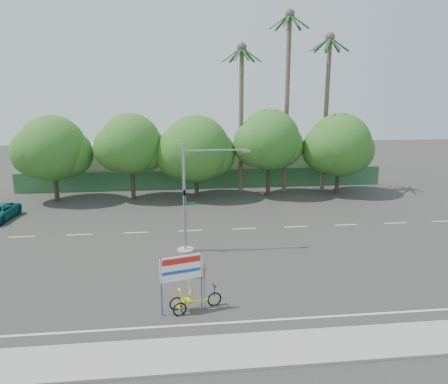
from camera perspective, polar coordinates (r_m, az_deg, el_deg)
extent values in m
plane|color=#33302D|center=(25.29, 0.99, -10.68)|extent=(120.00, 120.00, 0.00)
cube|color=gray|center=(18.76, 4.20, -19.89)|extent=(50.00, 2.40, 0.12)
cube|color=#336B3D|center=(45.44, -2.58, 1.66)|extent=(38.00, 0.08, 2.00)
cube|color=beige|center=(50.05, -14.48, 3.52)|extent=(12.00, 8.00, 4.00)
cube|color=beige|center=(50.82, 6.10, 3.80)|extent=(14.00, 8.00, 3.60)
cylinder|color=#473828|center=(43.16, -21.12, 1.14)|extent=(0.40, 0.40, 3.52)
sphere|color=#1E5F1C|center=(42.63, -21.49, 5.34)|extent=(6.00, 6.00, 6.00)
sphere|color=#1E5F1C|center=(42.67, -19.56, 4.75)|extent=(4.32, 4.32, 4.32)
sphere|color=#1E5F1C|center=(42.80, -23.28, 4.77)|extent=(4.56, 4.56, 4.56)
cylinder|color=#473828|center=(41.91, -11.83, 1.58)|extent=(0.40, 0.40, 3.74)
sphere|color=#1E5F1C|center=(41.35, -12.06, 6.19)|extent=(5.60, 5.60, 5.60)
sphere|color=#1E5F1C|center=(41.63, -10.25, 5.49)|extent=(4.03, 4.03, 4.03)
sphere|color=#1E5F1C|center=(41.29, -13.82, 5.61)|extent=(4.26, 4.26, 4.26)
cylinder|color=#473828|center=(41.83, -3.61, 1.51)|extent=(0.40, 0.40, 3.30)
sphere|color=#1E5F1C|center=(41.30, -3.67, 5.58)|extent=(6.40, 6.40, 6.40)
sphere|color=#1E5F1C|center=(41.77, -1.70, 4.97)|extent=(4.61, 4.61, 4.61)
sphere|color=#1E5F1C|center=(41.05, -5.66, 5.07)|extent=(4.86, 4.86, 4.86)
cylinder|color=#473828|center=(42.69, 5.81, 2.11)|extent=(0.40, 0.40, 3.87)
sphere|color=#1E5F1C|center=(42.13, 5.93, 6.80)|extent=(5.80, 5.80, 5.80)
sphere|color=#1E5F1C|center=(42.80, 7.54, 6.03)|extent=(4.18, 4.18, 4.18)
sphere|color=#1E5F1C|center=(41.67, 4.23, 6.28)|extent=(4.41, 4.41, 4.41)
cylinder|color=#473828|center=(44.75, 14.60, 1.98)|extent=(0.40, 0.40, 3.43)
sphere|color=#1E5F1C|center=(44.25, 14.84, 5.94)|extent=(6.20, 6.20, 6.20)
sphere|color=#1E5F1C|center=(45.12, 16.32, 5.28)|extent=(4.46, 4.46, 4.46)
sphere|color=#1E5F1C|center=(43.57, 13.22, 5.50)|extent=(4.71, 4.71, 4.71)
cylinder|color=#70604C|center=(43.81, 8.20, 10.99)|extent=(0.44, 0.44, 17.00)
sphere|color=#70604C|center=(44.26, 8.60, 22.05)|extent=(0.90, 0.90, 0.90)
cube|color=#1C4C21|center=(44.42, 9.83, 21.11)|extent=(1.91, 0.28, 1.36)
cube|color=#1C4C21|center=(44.94, 9.31, 21.04)|extent=(1.65, 1.44, 1.36)
cube|color=#1C4C21|center=(45.10, 8.46, 21.04)|extent=(0.61, 1.93, 1.36)
cube|color=#1C4C21|center=(44.84, 7.66, 21.11)|extent=(1.20, 1.80, 1.36)
cube|color=#1C4C21|center=(44.27, 7.27, 21.22)|extent=(1.89, 0.92, 1.36)
cube|color=#1C4C21|center=(43.65, 7.48, 21.33)|extent=(1.89, 0.92, 1.36)
cube|color=#1C4C21|center=(43.27, 8.22, 21.37)|extent=(1.20, 1.80, 1.36)
cube|color=#1C4C21|center=(43.32, 9.13, 21.33)|extent=(0.61, 1.93, 1.36)
cube|color=#1C4C21|center=(43.78, 9.77, 21.23)|extent=(1.65, 1.44, 1.36)
cylinder|color=#70604C|center=(45.04, 13.15, 9.57)|extent=(0.44, 0.44, 15.00)
sphere|color=#70604C|center=(45.18, 13.69, 19.09)|extent=(0.90, 0.90, 0.90)
cube|color=#1C4C21|center=(45.45, 14.82, 18.16)|extent=(1.91, 0.28, 1.36)
cube|color=#1C4C21|center=(45.93, 14.26, 18.14)|extent=(1.65, 1.44, 1.36)
cube|color=#1C4C21|center=(46.05, 13.43, 18.17)|extent=(0.61, 1.93, 1.36)
cube|color=#1C4C21|center=(45.74, 12.70, 18.24)|extent=(1.20, 1.80, 1.36)
cube|color=#1C4C21|center=(45.14, 12.39, 18.32)|extent=(1.89, 0.92, 1.36)
cube|color=#1C4C21|center=(44.53, 12.67, 18.38)|extent=(1.89, 0.92, 1.36)
cube|color=#1C4C21|center=(44.20, 13.42, 18.38)|extent=(1.20, 1.80, 1.36)
cube|color=#1C4C21|center=(44.31, 14.28, 18.32)|extent=(0.61, 1.93, 1.36)
cube|color=#1C4C21|center=(44.80, 14.83, 18.23)|extent=(1.65, 1.44, 1.36)
cylinder|color=#70604C|center=(42.99, 2.25, 9.07)|extent=(0.44, 0.44, 14.00)
sphere|color=#70604C|center=(43.00, 2.34, 18.41)|extent=(0.90, 0.90, 0.90)
cube|color=#1C4C21|center=(43.11, 3.63, 17.50)|extent=(1.91, 0.28, 1.36)
cube|color=#1C4C21|center=(43.67, 3.18, 17.46)|extent=(1.65, 1.44, 1.36)
cube|color=#1C4C21|center=(43.89, 2.36, 17.44)|extent=(0.61, 1.93, 1.36)
cube|color=#1C4C21|center=(43.69, 1.52, 17.47)|extent=(1.20, 1.80, 1.36)
cube|color=#1C4C21|center=(43.15, 1.04, 17.52)|extent=(1.89, 0.92, 1.36)
cube|color=#1C4C21|center=(42.51, 1.16, 17.58)|extent=(1.89, 0.92, 1.36)
cube|color=#1C4C21|center=(42.08, 1.84, 17.61)|extent=(1.20, 1.80, 1.36)
cube|color=#1C4C21|center=(42.07, 2.77, 17.61)|extent=(0.61, 1.93, 1.36)
cube|color=#1C4C21|center=(42.48, 3.47, 17.56)|extent=(1.65, 1.44, 1.36)
cylinder|color=gray|center=(28.78, -5.05, -7.53)|extent=(1.10, 1.10, 0.10)
cylinder|color=gray|center=(27.73, -5.20, -0.86)|extent=(0.18, 0.18, 7.00)
cylinder|color=gray|center=(27.24, -1.11, 5.48)|extent=(4.00, 0.10, 0.10)
cube|color=gray|center=(27.50, 2.85, 5.33)|extent=(0.55, 0.20, 0.12)
imported|color=black|center=(27.49, -5.19, -0.77)|extent=(0.16, 0.20, 1.00)
cube|color=#14662D|center=(27.83, -4.46, -1.54)|extent=(0.70, 0.04, 0.18)
torus|color=black|center=(21.88, -1.27, -13.83)|extent=(0.73, 0.27, 0.73)
torus|color=black|center=(21.65, -6.26, -14.29)|extent=(0.68, 0.25, 0.68)
torus|color=black|center=(21.14, -5.81, -15.02)|extent=(0.68, 0.25, 0.68)
cube|color=yellow|center=(21.58, -3.62, -14.07)|extent=(1.79, 0.54, 0.06)
cube|color=yellow|center=(21.38, -6.04, -14.60)|extent=(0.23, 0.64, 0.05)
cube|color=yellow|center=(21.40, -4.76, -13.89)|extent=(0.64, 0.58, 0.06)
cube|color=yellow|center=(21.19, -5.55, -13.28)|extent=(0.36, 0.50, 0.59)
cylinder|color=black|center=(21.68, -1.27, -12.81)|extent=(0.04, 0.04, 0.59)
cube|color=black|center=(21.55, -1.28, -12.12)|extent=(0.17, 0.48, 0.04)
imported|color=#CCB284|center=(21.25, -4.36, -12.84)|extent=(0.38, 0.48, 1.17)
cylinder|color=#1740B2|center=(20.71, -8.18, -12.13)|extent=(0.07, 0.07, 2.92)
cylinder|color=#1740B2|center=(21.18, -2.96, -11.38)|extent=(0.07, 0.07, 2.92)
cube|color=white|center=(20.61, -5.58, -9.86)|extent=(2.00, 0.59, 1.19)
cube|color=red|center=(20.43, -5.58, -8.93)|extent=(1.78, 0.50, 0.28)
cube|color=#1740B2|center=(20.64, -5.54, -10.32)|extent=(1.78, 0.50, 0.15)
cylinder|color=black|center=(21.37, -2.53, -12.11)|extent=(0.03, 0.03, 2.27)
cube|color=red|center=(20.96, -3.54, -10.53)|extent=(0.93, 0.27, 0.71)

